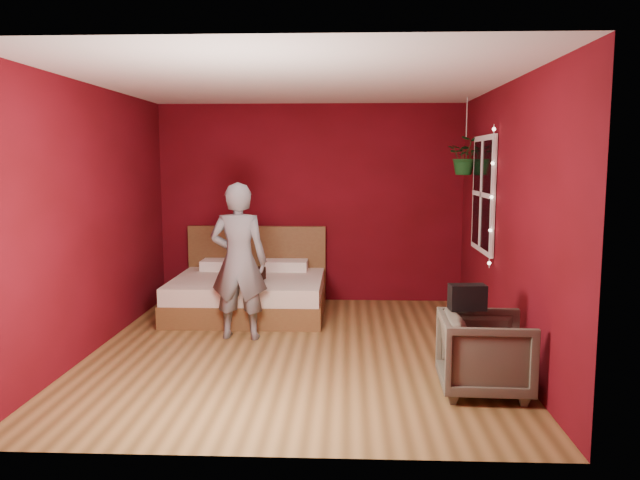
% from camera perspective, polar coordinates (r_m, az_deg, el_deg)
% --- Properties ---
extents(floor, '(4.50, 4.50, 0.00)m').
position_cam_1_polar(floor, '(6.28, -2.07, -10.01)').
color(floor, olive).
rests_on(floor, ground).
extents(room_walls, '(4.04, 4.54, 2.62)m').
position_cam_1_polar(room_walls, '(6.00, -2.15, 5.49)').
color(room_walls, maroon).
rests_on(room_walls, ground).
extents(window, '(0.05, 0.97, 1.27)m').
position_cam_1_polar(window, '(7.04, 14.67, 4.07)').
color(window, white).
rests_on(window, room_walls).
extents(fairy_lights, '(0.04, 0.04, 1.45)m').
position_cam_1_polar(fairy_lights, '(6.52, 15.42, 3.81)').
color(fairy_lights, silver).
rests_on(fairy_lights, room_walls).
extents(bed, '(1.82, 1.55, 1.00)m').
position_cam_1_polar(bed, '(7.75, -6.45, -4.71)').
color(bed, brown).
rests_on(bed, ground).
extents(person, '(0.62, 0.43, 1.64)m').
position_cam_1_polar(person, '(6.56, -7.44, -1.93)').
color(person, slate).
rests_on(person, ground).
extents(armchair, '(0.74, 0.72, 0.65)m').
position_cam_1_polar(armchair, '(5.26, 14.84, -10.02)').
color(armchair, '#5A5A47').
rests_on(armchair, ground).
extents(handbag, '(0.31, 0.18, 0.21)m').
position_cam_1_polar(handbag, '(5.28, 13.32, -5.10)').
color(handbag, black).
rests_on(handbag, armchair).
extents(throw_pillow, '(0.47, 0.47, 0.14)m').
position_cam_1_polar(throw_pillow, '(7.40, -6.95, -3.19)').
color(throw_pillow, black).
rests_on(throw_pillow, bed).
extents(hanging_plant, '(0.48, 0.44, 0.91)m').
position_cam_1_polar(hanging_plant, '(7.61, 13.17, 7.50)').
color(hanging_plant, silver).
rests_on(hanging_plant, room_walls).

